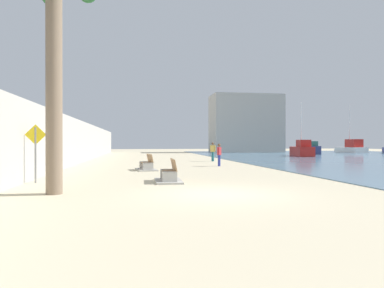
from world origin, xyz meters
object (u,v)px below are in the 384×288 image
(person_walking, at_px, (219,153))
(boat_far_left, at_px, (311,149))
(boat_nearest, at_px, (352,148))
(pedestrian_sign, at_px, (36,147))
(bench_near, at_px, (169,176))
(person_standing, at_px, (213,150))
(palm_tree, at_px, (54,16))
(bench_far, at_px, (147,166))
(boat_mid_bay, at_px, (302,150))

(person_walking, height_order, boat_far_left, boat_far_left)
(boat_far_left, relative_size, boat_nearest, 0.76)
(pedestrian_sign, bearing_deg, boat_far_left, 46.92)
(bench_near, relative_size, pedestrian_sign, 0.87)
(person_walking, bearing_deg, person_standing, 81.53)
(palm_tree, bearing_deg, person_walking, 54.63)
(bench_far, bearing_deg, boat_nearest, 41.20)
(person_walking, relative_size, boat_far_left, 0.27)
(person_walking, xyz_separation_m, boat_far_left, (19.31, 22.61, -0.17))
(bench_far, height_order, pedestrian_sign, pedestrian_sign)
(person_walking, relative_size, boat_mid_bay, 0.25)
(bench_far, xyz_separation_m, pedestrian_sign, (-4.70, -5.93, 1.28))
(boat_far_left, bearing_deg, pedestrian_sign, -133.08)
(person_walking, distance_m, boat_far_left, 29.74)
(bench_far, bearing_deg, pedestrian_sign, -128.40)
(bench_near, xyz_separation_m, pedestrian_sign, (-5.48, 0.40, 1.28))
(person_walking, height_order, pedestrian_sign, pedestrian_sign)
(bench_far, xyz_separation_m, person_walking, (5.18, 2.67, 0.69))
(person_walking, distance_m, person_standing, 6.26)
(palm_tree, height_order, boat_nearest, palm_tree)
(bench_near, xyz_separation_m, bench_far, (-0.79, 6.33, 0.00))
(person_walking, height_order, boat_mid_bay, boat_mid_bay)
(boat_nearest, height_order, boat_mid_bay, boat_nearest)
(palm_tree, relative_size, bench_near, 3.84)
(bench_near, bearing_deg, palm_tree, -144.80)
(bench_near, relative_size, boat_nearest, 0.27)
(bench_near, relative_size, person_walking, 1.32)
(bench_near, xyz_separation_m, boat_nearest, (33.27, 36.14, 0.61))
(boat_far_left, bearing_deg, palm_tree, -128.82)
(bench_far, distance_m, person_standing, 10.78)
(person_standing, xyz_separation_m, boat_nearest, (27.95, 20.95, -0.15))
(pedestrian_sign, bearing_deg, bench_near, -4.20)
(bench_far, height_order, boat_far_left, boat_far_left)
(bench_near, relative_size, boat_mid_bay, 0.32)
(palm_tree, relative_size, bench_far, 3.64)
(boat_far_left, height_order, boat_nearest, boat_nearest)
(boat_nearest, bearing_deg, person_walking, -136.77)
(bench_far, xyz_separation_m, person_standing, (6.10, 8.86, 0.76))
(boat_nearest, bearing_deg, person_standing, -143.15)
(person_walking, height_order, boat_nearest, boat_nearest)
(boat_nearest, distance_m, boat_mid_bay, 19.53)
(boat_nearest, xyz_separation_m, boat_mid_bay, (-15.05, -12.45, -0.03))
(pedestrian_sign, bearing_deg, bench_far, 51.60)
(bench_near, distance_m, person_walking, 10.04)
(boat_nearest, relative_size, boat_mid_bay, 1.20)
(palm_tree, relative_size, person_standing, 4.78)
(boat_nearest, bearing_deg, boat_far_left, -154.68)
(bench_near, height_order, bench_far, same)
(boat_mid_bay, bearing_deg, boat_nearest, 39.59)
(person_standing, relative_size, boat_far_left, 0.29)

